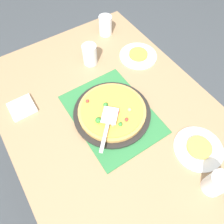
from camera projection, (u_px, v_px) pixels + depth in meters
name	position (u px, v px, depth m)	size (l,w,h in m)	color
ground_plane	(112.00, 164.00, 1.70)	(8.00, 8.00, 0.00)	#3D4247
dining_table	(112.00, 125.00, 1.16)	(1.40, 1.00, 0.75)	#9E7A56
placemat	(112.00, 114.00, 1.07)	(0.48, 0.36, 0.01)	#2D753D
pizza_pan	(112.00, 113.00, 1.06)	(0.38, 0.38, 0.01)	black
pizza	(112.00, 111.00, 1.04)	(0.33, 0.33, 0.05)	tan
plate_near_left	(198.00, 149.00, 0.97)	(0.22, 0.22, 0.01)	white
plate_far_right	(138.00, 56.00, 1.28)	(0.22, 0.22, 0.01)	white
served_slice_left	(199.00, 147.00, 0.96)	(0.11, 0.11, 0.02)	#EAB747
served_slice_right	(138.00, 54.00, 1.27)	(0.11, 0.11, 0.02)	gold
cup_near	(216.00, 183.00, 0.83)	(0.08, 0.08, 0.12)	white
cup_far	(105.00, 25.00, 1.35)	(0.08, 0.08, 0.12)	white
cup_corner	(90.00, 55.00, 1.21)	(0.08, 0.08, 0.12)	white
pizza_server	(108.00, 124.00, 0.96)	(0.19, 0.19, 0.01)	silver
napkin_stack	(22.00, 108.00, 1.08)	(0.12, 0.12, 0.02)	white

